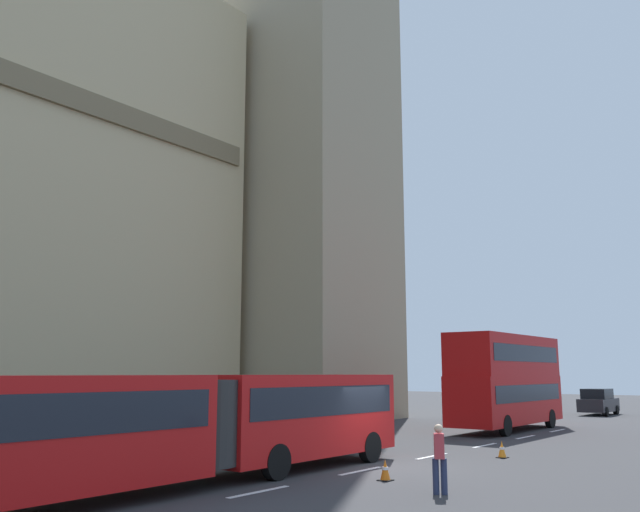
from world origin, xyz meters
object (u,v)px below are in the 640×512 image
traffic_cone_west (385,470)px  traffic_cone_middle (502,450)px  articulated_bus (197,418)px  double_decker_bus (506,378)px  sedan_lead (598,402)px  pedestrian_near_cones (439,456)px

traffic_cone_west → traffic_cone_middle: bearing=-5.0°
articulated_bus → double_decker_bus: double_decker_bus is taller
articulated_bus → sedan_lead: (38.45, -0.06, -0.83)m
traffic_cone_west → traffic_cone_middle: (6.85, -0.60, 0.00)m
traffic_cone_west → articulated_bus: bearing=136.7°
traffic_cone_middle → pedestrian_near_cones: size_ratio=0.34×
articulated_bus → traffic_cone_west: size_ratio=28.36×
sedan_lead → pedestrian_near_cones: (-35.66, -5.74, -0.00)m
articulated_bus → sedan_lead: bearing=-0.1°
articulated_bus → sedan_lead: 38.46m
sedan_lead → pedestrian_near_cones: size_ratio=2.60×
pedestrian_near_cones → traffic_cone_west: bearing=65.5°
double_decker_bus → sedan_lead: size_ratio=2.25×
double_decker_bus → pedestrian_near_cones: double_decker_bus is taller
traffic_cone_middle → pedestrian_near_cones: 8.05m
double_decker_bus → pedestrian_near_cones: 19.88m
articulated_bus → double_decker_bus: size_ratio=1.66×
traffic_cone_west → pedestrian_near_cones: (-1.01, -2.22, 0.63)m
articulated_bus → traffic_cone_west: 5.43m
sedan_lead → traffic_cone_middle: sedan_lead is taller
double_decker_bus → sedan_lead: bearing=-0.2°
double_decker_bus → traffic_cone_middle: double_decker_bus is taller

